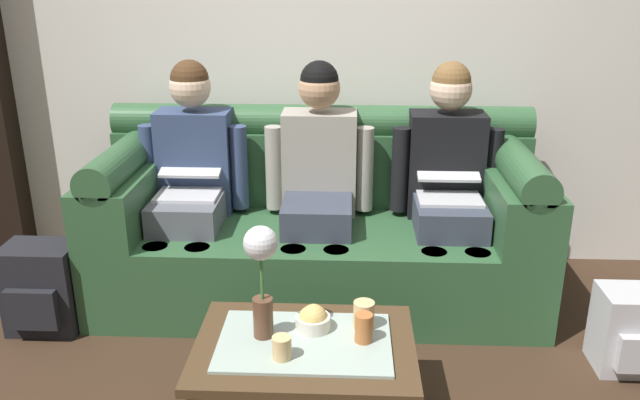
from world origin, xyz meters
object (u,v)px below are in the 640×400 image
Objects in this scene: coffee_table at (305,354)px; flower_vase at (261,267)px; couch at (319,227)px; person_right at (448,177)px; snack_bowl at (313,320)px; person_left at (191,173)px; cup_far_center at (364,315)px; cup_near_left at (282,348)px; cup_near_right at (364,328)px; person_middle at (319,175)px; backpack_right at (633,331)px; backpack_left at (43,288)px.

flower_vase is at bearing 169.75° from coffee_table.
couch is 1.83× the size of person_right.
flower_vase is 0.31m from snack_bowl.
person_left is 1.33m from cup_far_center.
cup_near_left is at bearing -121.21° from person_right.
flower_vase is 0.44m from cup_near_right.
person_middle is at bearing 0.06° from person_left.
flower_vase is 1.66m from backpack_right.
cup_near_right is at bearing -22.74° from backpack_left.
flower_vase is at bearing -98.30° from couch.
person_middle reaches higher than coffee_table.
cup_far_center reaches higher than snack_bowl.
backpack_left is at bearing 157.13° from snack_bowl.
person_left is 2.84× the size of backpack_left.
couch is at bearing 90.00° from person_middle.
backpack_right is at bearing 17.37° from coffee_table.
backpack_right is at bearing 14.41° from snack_bowl.
cup_near_left is at bearing -93.42° from person_middle.
cup_near_left is 0.79× the size of cup_far_center.
person_left is at bearing 162.39° from backpack_right.
couch is 2.74× the size of coffee_table.
backpack_left is at bearing -161.08° from couch.
backpack_left is (-1.32, 0.56, -0.19)m from snack_bowl.
couch is 20.39× the size of cup_near_right.
flower_vase is 0.44m from cup_far_center.
snack_bowl is 1.42m from backpack_right.
cup_far_center is (0.22, -0.98, -0.24)m from person_middle.
flower_vase is at bearing -165.24° from backpack_right.
snack_bowl reaches higher than cup_near_left.
backpack_right is (2.04, -0.65, -0.48)m from person_left.
coffee_table is 0.13m from snack_bowl.
coffee_table is 2.23× the size of backpack_right.
flower_vase is at bearing -168.36° from cup_far_center.
person_right is 9.22× the size of snack_bowl.
coffee_table is at bearing -90.00° from couch.
couch reaches higher than cup_far_center.
flower_vase is at bearing -127.46° from person_right.
cup_near_left is (0.08, -0.14, -0.24)m from flower_vase.
snack_bowl is at bearing -88.48° from couch.
cup_near_left reaches higher than backpack_right.
cup_far_center is at bearing -48.26° from person_left.
cup_far_center is (0.00, 0.10, -0.00)m from cup_near_right.
coffee_table is 7.43× the size of cup_near_right.
flower_vase is (-0.81, -1.05, -0.01)m from person_right.
person_left reaches higher than couch.
flower_vase is 1.20× the size of backpack_right.
person_right is at bearing 138.56° from backpack_right.
cup_far_center is at bearing 11.64° from flower_vase.
person_middle is (0.00, -0.00, 0.29)m from couch.
cup_near_right is at bearing -160.03° from backpack_right.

